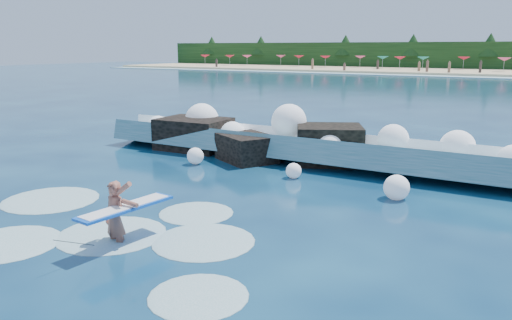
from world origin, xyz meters
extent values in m
plane|color=#082342|center=(0.00, 0.00, 0.00)|extent=(200.00, 200.00, 0.00)
cube|color=tan|center=(0.00, 78.00, 0.20)|extent=(140.00, 20.00, 0.40)
cube|color=silver|center=(0.00, 67.00, 0.04)|extent=(140.00, 5.00, 0.08)
cube|color=black|center=(0.00, 88.00, 2.50)|extent=(140.00, 4.00, 5.00)
cube|color=teal|center=(0.31, 7.21, 0.41)|extent=(16.30, 2.48, 1.36)
cube|color=white|center=(0.31, 8.01, 0.81)|extent=(16.30, 1.15, 0.63)
cube|color=black|center=(-4.43, 7.08, 0.51)|extent=(2.83, 2.20, 1.47)
cube|color=black|center=(-1.43, 6.28, 0.39)|extent=(2.54, 2.35, 1.13)
cube|color=black|center=(1.27, 7.48, 0.55)|extent=(2.83, 2.63, 1.58)
imported|color=#9B5A48|center=(0.29, -1.75, 0.53)|extent=(0.64, 0.48, 1.61)
cube|color=blue|center=(0.57, -1.70, 0.81)|extent=(0.73, 2.24, 0.05)
cube|color=white|center=(0.57, -1.70, 0.82)|extent=(0.62, 2.05, 0.05)
cylinder|color=black|center=(0.47, -2.95, 0.45)|extent=(0.01, 0.91, 0.43)
sphere|color=white|center=(-6.32, 7.06, 0.78)|extent=(0.90, 0.90, 0.90)
sphere|color=white|center=(-4.62, 7.89, 1.05)|extent=(1.42, 1.42, 1.42)
sphere|color=white|center=(-2.53, 7.03, 0.77)|extent=(0.99, 0.99, 0.99)
sphere|color=white|center=(-0.46, 7.72, 1.33)|extent=(1.33, 1.33, 1.33)
sphere|color=white|center=(1.52, 6.85, 0.72)|extent=(1.01, 1.01, 1.01)
sphere|color=white|center=(3.50, 7.53, 1.04)|extent=(1.04, 1.04, 1.04)
sphere|color=white|center=(5.47, 7.88, 0.91)|extent=(1.13, 1.13, 1.13)
sphere|color=white|center=(-2.69, 4.87, 0.31)|extent=(0.59, 0.59, 0.59)
sphere|color=white|center=(1.14, 4.94, 0.24)|extent=(0.50, 0.50, 0.50)
sphere|color=white|center=(4.53, 4.38, 0.32)|extent=(0.70, 0.70, 0.70)
ellipsoid|color=silver|center=(-0.15, -1.48, 0.00)|extent=(2.42, 2.42, 0.12)
ellipsoid|color=silver|center=(-1.64, -2.98, 0.00)|extent=(2.21, 2.21, 0.11)
ellipsoid|color=silver|center=(1.84, -0.77, 0.00)|extent=(2.22, 2.22, 0.11)
ellipsoid|color=silver|center=(-3.50, -0.49, 0.00)|extent=(2.55, 2.55, 0.13)
ellipsoid|color=silver|center=(0.57, 0.64, 0.00)|extent=(1.87, 1.87, 0.09)
ellipsoid|color=silver|center=(3.20, -2.75, 0.00)|extent=(1.70, 1.70, 0.08)
cone|color=red|center=(-55.92, 77.79, 2.25)|extent=(2.00, 2.00, 0.50)
cone|color=red|center=(-49.58, 77.64, 2.25)|extent=(2.00, 2.00, 0.50)
cone|color=#E7447F|center=(-46.25, 78.97, 2.25)|extent=(2.00, 2.00, 0.50)
cone|color=#E7447F|center=(-40.30, 82.35, 2.25)|extent=(2.00, 2.00, 0.50)
cone|color=red|center=(-35.70, 81.25, 2.25)|extent=(2.00, 2.00, 0.50)
cone|color=red|center=(-29.26, 79.21, 2.25)|extent=(2.00, 2.00, 0.50)
cone|color=#E7447F|center=(-23.66, 82.45, 2.25)|extent=(2.00, 2.00, 0.50)
cone|color=#148176|center=(-18.64, 79.88, 2.25)|extent=(2.00, 2.00, 0.50)
cone|color=red|center=(-15.28, 78.67, 2.25)|extent=(2.00, 2.00, 0.50)
cone|color=#148176|center=(-11.48, 78.91, 2.25)|extent=(2.00, 2.00, 0.50)
cone|color=red|center=(-5.54, 82.08, 2.25)|extent=(2.00, 2.00, 0.50)
cone|color=#E7447F|center=(0.95, 77.59, 2.25)|extent=(2.00, 2.00, 0.50)
cube|color=#3F332D|center=(-19.03, 68.14, 0.86)|extent=(0.35, 0.22, 1.55)
cube|color=#8C664C|center=(-6.75, 69.65, 0.86)|extent=(0.35, 0.22, 1.56)
cube|color=#262633|center=(2.07, 76.79, 1.16)|extent=(0.35, 0.22, 1.52)
cube|color=#262633|center=(-34.01, 74.22, 1.08)|extent=(0.35, 0.22, 1.37)
cube|color=brown|center=(-16.19, 73.36, 1.13)|extent=(0.35, 0.22, 1.46)
cube|color=#8C664C|center=(-50.47, 72.67, 1.15)|extent=(0.35, 0.22, 1.50)
cube|color=brown|center=(-13.54, 72.26, 1.16)|extent=(0.35, 0.22, 1.51)
camera|label=1|loc=(7.88, -8.77, 4.03)|focal=35.00mm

